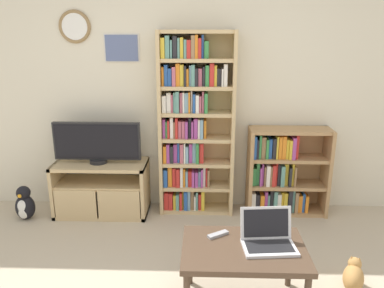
# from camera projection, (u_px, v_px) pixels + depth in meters

# --- Properties ---
(wall_back) EXTENTS (6.24, 0.09, 2.60)m
(wall_back) POSITION_uv_depth(u_px,v_px,m) (181.00, 89.00, 3.93)
(wall_back) COLOR beige
(wall_back) RESTS_ON ground_plane
(tv_stand) EXTENTS (0.97, 0.44, 0.57)m
(tv_stand) POSITION_uv_depth(u_px,v_px,m) (102.00, 188.00, 3.97)
(tv_stand) COLOR tan
(tv_stand) RESTS_ON ground_plane
(television) EXTENTS (0.89, 0.18, 0.43)m
(television) POSITION_uv_depth(u_px,v_px,m) (97.00, 142.00, 3.84)
(television) COLOR black
(television) RESTS_ON tv_stand
(bookshelf_tall) EXTENTS (0.77, 0.28, 1.90)m
(bookshelf_tall) POSITION_uv_depth(u_px,v_px,m) (192.00, 125.00, 3.87)
(bookshelf_tall) COLOR tan
(bookshelf_tall) RESTS_ON ground_plane
(bookshelf_short) EXTENTS (0.84, 0.30, 0.93)m
(bookshelf_short) POSITION_uv_depth(u_px,v_px,m) (281.00, 173.00, 3.97)
(bookshelf_short) COLOR tan
(bookshelf_short) RESTS_ON ground_plane
(coffee_table) EXTENTS (0.84, 0.57, 0.47)m
(coffee_table) POSITION_uv_depth(u_px,v_px,m) (244.00, 254.00, 2.55)
(coffee_table) COLOR #4C3828
(coffee_table) RESTS_ON ground_plane
(laptop) EXTENTS (0.38, 0.30, 0.24)m
(laptop) POSITION_uv_depth(u_px,v_px,m) (268.00, 237.00, 2.54)
(laptop) COLOR silver
(laptop) RESTS_ON coffee_table
(remote_near_laptop) EXTENTS (0.16, 0.12, 0.02)m
(remote_near_laptop) POSITION_uv_depth(u_px,v_px,m) (218.00, 234.00, 2.67)
(remote_near_laptop) COLOR #99999E
(remote_near_laptop) RESTS_ON coffee_table
(cat) EXTENTS (0.23, 0.50, 0.24)m
(cat) POSITION_uv_depth(u_px,v_px,m) (354.00, 277.00, 2.82)
(cat) COLOR #B78447
(cat) RESTS_ON ground_plane
(penguin_figurine) EXTENTS (0.20, 0.18, 0.37)m
(penguin_figurine) POSITION_uv_depth(u_px,v_px,m) (25.00, 204.00, 3.86)
(penguin_figurine) COLOR black
(penguin_figurine) RESTS_ON ground_plane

